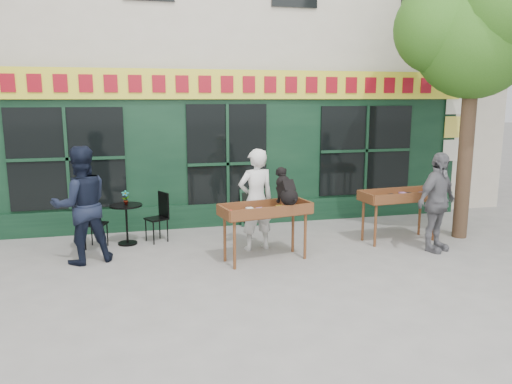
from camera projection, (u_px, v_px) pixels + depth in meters
ground at (254, 258)px, 8.63m from camera, size 80.00×80.00×0.00m
building at (200, 13)px, 13.40m from camera, size 14.00×7.26×10.00m
street_tree at (476, 22)px, 9.25m from camera, size 3.05×2.90×5.60m
book_cart_center at (265, 213)px, 8.37m from camera, size 1.59×0.88×0.99m
dog at (286, 185)px, 8.32m from camera, size 0.44×0.65×0.60m
woman at (256, 200)px, 8.97m from camera, size 0.74×0.55×1.85m
book_cart_right at (400, 199)px, 9.54m from camera, size 1.55×0.74×0.99m
man_right at (437, 202)px, 8.89m from camera, size 1.14×0.84×1.79m
bistro_table at (126, 216)px, 9.34m from camera, size 0.60×0.60×0.76m
bistro_chair_left at (91, 218)px, 9.12m from camera, size 0.46×0.46×0.95m
bistro_chair_right at (160, 213)px, 9.57m from camera, size 0.49×0.48×0.95m
potted_plant at (125, 198)px, 9.27m from camera, size 0.15×0.11×0.27m
man_left at (81, 205)px, 8.23m from camera, size 1.13×0.98×1.97m
chalkboard at (253, 207)px, 10.77m from camera, size 0.57×0.22×0.79m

